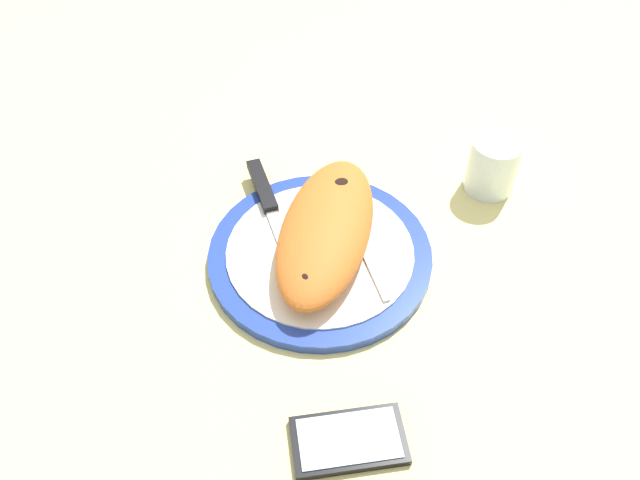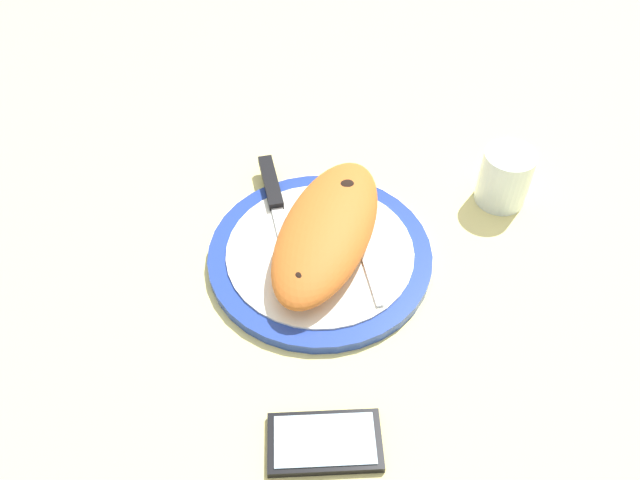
% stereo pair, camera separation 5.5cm
% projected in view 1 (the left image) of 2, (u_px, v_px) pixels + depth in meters
% --- Properties ---
extents(ground_plane, '(1.50, 1.50, 0.03)m').
position_uv_depth(ground_plane, '(320.00, 266.00, 0.87)').
color(ground_plane, '#E5D684').
extents(plate, '(0.29, 0.29, 0.02)m').
position_uv_depth(plate, '(320.00, 255.00, 0.85)').
color(plate, '#233D99').
rests_on(plate, ground_plane).
extents(calzone, '(0.28, 0.18, 0.05)m').
position_uv_depth(calzone, '(326.00, 229.00, 0.83)').
color(calzone, '#C16023').
rests_on(calzone, plate).
extents(fork, '(0.17, 0.06, 0.00)m').
position_uv_depth(fork, '(359.00, 240.00, 0.85)').
color(fork, silver).
rests_on(fork, plate).
extents(knife, '(0.23, 0.08, 0.01)m').
position_uv_depth(knife, '(268.00, 200.00, 0.90)').
color(knife, silver).
rests_on(knife, plate).
extents(smartphone, '(0.08, 0.13, 0.01)m').
position_uv_depth(smartphone, '(349.00, 440.00, 0.68)').
color(smartphone, black).
rests_on(smartphone, ground_plane).
extents(water_glass, '(0.07, 0.07, 0.08)m').
position_uv_depth(water_glass, '(492.00, 168.00, 0.92)').
color(water_glass, silver).
rests_on(water_glass, ground_plane).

